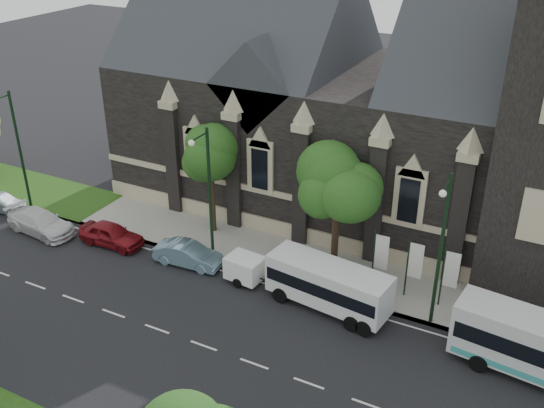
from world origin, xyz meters
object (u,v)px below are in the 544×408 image
Objects in this scene: street_lamp_far at (16,145)px; box_trailer at (245,268)px; banner_flag_left at (379,255)px; banner_flag_center at (413,264)px; street_lamp_near at (441,244)px; tree_walk_right at (343,180)px; banner_flag_right at (448,273)px; tree_walk_left at (214,154)px; car_far_white at (41,222)px; street_lamp_mid at (208,190)px; car_far_red at (111,234)px; sedan at (188,254)px; car_far_grey at (1,203)px; shuttle_bus at (329,284)px.

street_lamp_far reaches higher than box_trailer.
banner_flag_left is 2.00m from banner_flag_center.
street_lamp_near is 4.99m from banner_flag_left.
tree_walk_right is 1.95× the size of banner_flag_right.
car_far_white is at bearing -151.80° from tree_walk_left.
tree_walk_left is (-9.01, -0.01, -0.08)m from tree_walk_right.
street_lamp_near and street_lamp_mid have the same top height.
banner_flag_center reaches higher than car_far_white.
car_far_red is 0.85× the size of car_far_white.
tree_walk_left reaches higher than car_far_white.
street_lamp_near reaches higher than sedan.
banner_flag_left is at bearing 152.82° from street_lamp_near.
street_lamp_far is 4.88m from car_far_grey.
car_far_grey is (-1.57, -1.12, -4.48)m from street_lamp_far.
banner_flag_right is at bearing 81.44° from street_lamp_near.
tree_walk_right is 2.05× the size of car_far_grey.
banner_flag_left is 23.19m from car_far_white.
tree_walk_left is 12.66m from banner_flag_left.
tree_walk_right is 2.46× the size of box_trailer.
street_lamp_mid reaches higher than sedan.
box_trailer reaches higher than car_far_red.
tree_walk_left is 4.08m from street_lamp_mid.
tree_walk_left reaches higher than banner_flag_right.
banner_flag_center is at bearing 3.86° from street_lamp_far.
tree_walk_left is 1.91× the size of banner_flag_left.
street_lamp_mid is (-14.00, 0.00, 0.00)m from street_lamp_near.
tree_walk_right is 8.05m from banner_flag_right.
banner_flag_right reaches higher than box_trailer.
sedan is (14.87, -0.90, -4.38)m from street_lamp_far.
box_trailer is (4.78, -4.50, -4.79)m from tree_walk_left.
tree_walk_right reaches higher than sedan.
shuttle_bus is at bearing -95.08° from sedan.
street_lamp_mid is 12.73m from banner_flag_center.
car_far_grey is (-31.86, -3.03, -1.76)m from banner_flag_right.
sedan is at bearing -88.92° from car_far_red.
tree_walk_right is at bearing -86.62° from car_far_grey.
tree_walk_left is 0.85× the size of street_lamp_mid.
tree_walk_left reaches higher than box_trailer.
banner_flag_right is 6.59m from shuttle_bus.
banner_flag_center is at bearing -82.63° from car_far_red.
banner_flag_right is at bearing 0.00° from banner_flag_left.
street_lamp_near reaches higher than banner_flag_right.
banner_flag_center reaches higher than car_far_red.
street_lamp_mid reaches higher than car_far_grey.
street_lamp_near is at bearing 17.69° from shuttle_bus.
tree_walk_right is 1.95× the size of banner_flag_left.
banner_flag_left reaches higher than car_far_red.
banner_flag_right is at bearing -83.47° from car_far_red.
tree_walk_left is 2.41× the size of box_trailer.
car_far_white is at bearing -169.88° from box_trailer.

